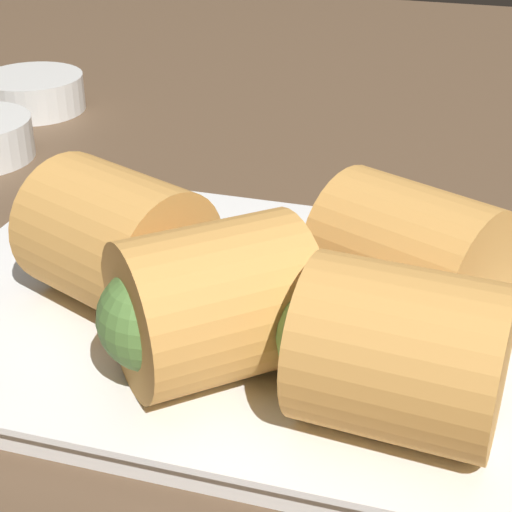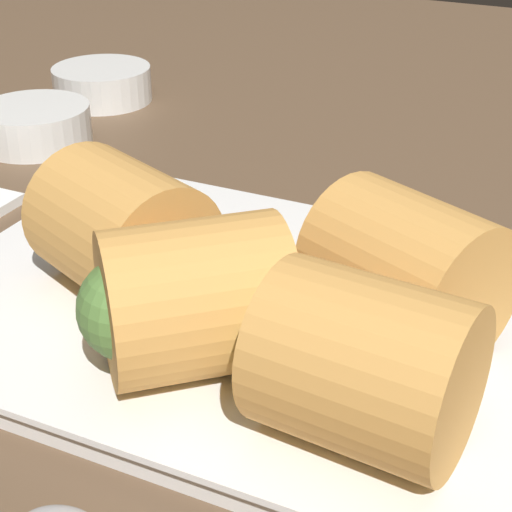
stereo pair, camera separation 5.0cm
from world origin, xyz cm
name	(u,v)px [view 2 (the right image)]	position (x,y,z in cm)	size (l,w,h in cm)	color
table_surface	(297,338)	(0.00, 0.00, 1.00)	(180.00, 140.00, 2.00)	brown
serving_plate	(256,318)	(-1.36, -1.71, 2.76)	(30.11, 21.46, 1.50)	white
roll_front_left	(353,361)	(5.32, -8.06, 6.60)	(8.28, 6.81, 6.19)	#D19347
roll_front_right	(116,226)	(-7.74, -2.90, 6.60)	(8.82, 8.43, 6.19)	#D19347
roll_back_left	(182,301)	(-1.91, -7.15, 6.60)	(9.30, 9.24, 6.19)	#D19347
roll_back_right	(398,265)	(4.72, -0.88, 6.60)	(8.89, 8.52, 6.19)	#D19347
dipping_bowl_near	(35,123)	(-25.33, 13.11, 3.46)	(7.70, 7.70, 2.69)	silver
dipping_bowl_far	(102,82)	(-26.48, 22.96, 3.46)	(7.70, 7.70, 2.69)	silver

